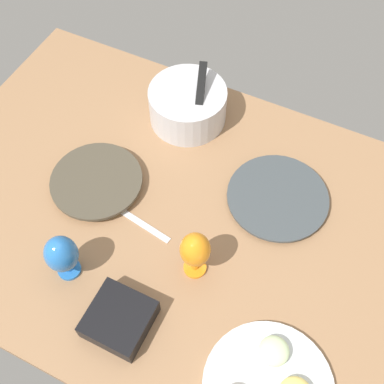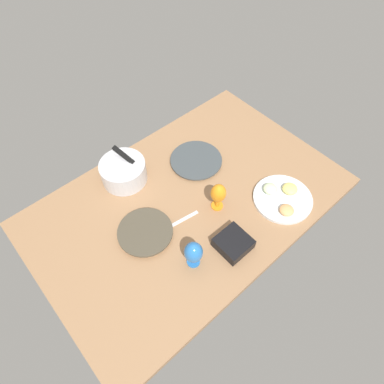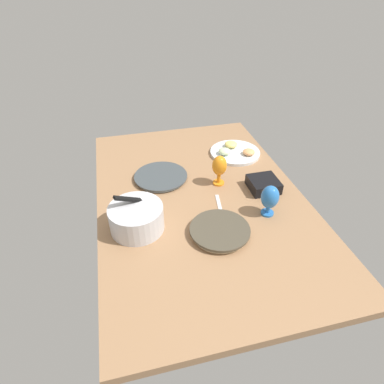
# 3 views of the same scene
# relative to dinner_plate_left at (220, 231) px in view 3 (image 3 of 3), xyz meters

# --- Properties ---
(ground_plane) EXTENTS (1.60, 1.04, 0.04)m
(ground_plane) POSITION_rel_dinner_plate_left_xyz_m (0.29, 0.01, -0.04)
(ground_plane) COLOR #99704C
(dinner_plate_left) EXTENTS (0.27, 0.27, 0.03)m
(dinner_plate_left) POSITION_rel_dinner_plate_left_xyz_m (0.00, 0.00, 0.00)
(dinner_plate_left) COLOR beige
(dinner_plate_left) RESTS_ON ground_plane
(dinner_plate_right) EXTENTS (0.29, 0.29, 0.02)m
(dinner_plate_right) POSITION_rel_dinner_plate_left_xyz_m (0.50, 0.18, -0.00)
(dinner_plate_right) COLOR silver
(dinner_plate_right) RESTS_ON ground_plane
(mixing_bowl) EXTENTS (0.24, 0.24, 0.18)m
(mixing_bowl) POSITION_rel_dinner_plate_left_xyz_m (0.12, 0.35, 0.05)
(mixing_bowl) COLOR silver
(mixing_bowl) RESTS_ON ground_plane
(fruit_platter) EXTENTS (0.31, 0.31, 0.06)m
(fruit_platter) POSITION_rel_dinner_plate_left_xyz_m (0.66, -0.31, 0.00)
(fruit_platter) COLOR silver
(fruit_platter) RESTS_ON ground_plane
(hurricane_glass_blue) EXTENTS (0.08, 0.08, 0.16)m
(hurricane_glass_blue) POSITION_rel_dinner_plate_left_xyz_m (0.08, -0.26, 0.08)
(hurricane_glass_blue) COLOR blue
(hurricane_glass_blue) RESTS_ON ground_plane
(hurricane_glass_orange) EXTENTS (0.08, 0.08, 0.17)m
(hurricane_glass_orange) POSITION_rel_dinner_plate_left_xyz_m (0.37, -0.11, 0.09)
(hurricane_glass_orange) COLOR orange
(hurricane_glass_orange) RESTS_ON ground_plane
(square_bowl_black) EXTENTS (0.15, 0.15, 0.06)m
(square_bowl_black) POSITION_rel_dinner_plate_left_xyz_m (0.27, -0.33, 0.02)
(square_bowl_black) COLOR black
(square_bowl_black) RESTS_ON ground_plane
(fork_by_left_plate) EXTENTS (0.18, 0.05, 0.01)m
(fork_by_left_plate) POSITION_rel_dinner_plate_left_xyz_m (0.19, -0.06, -0.01)
(fork_by_left_plate) COLOR silver
(fork_by_left_plate) RESTS_ON ground_plane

